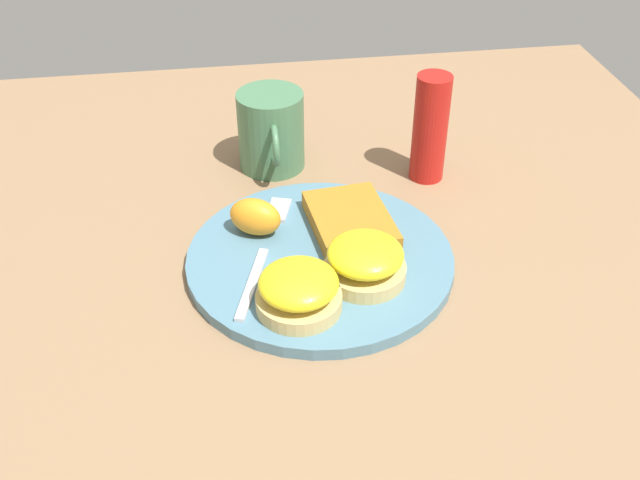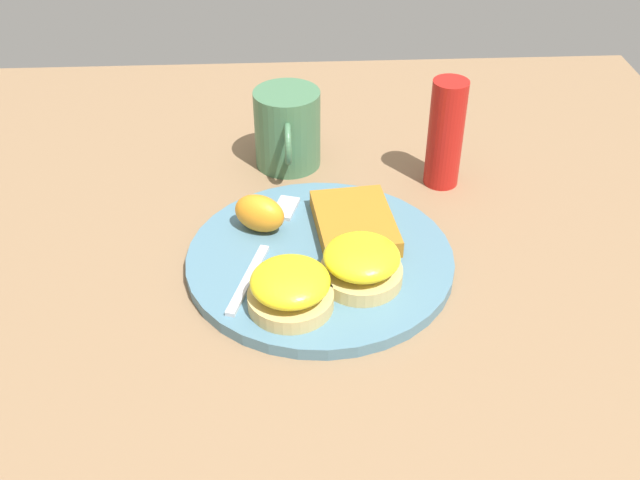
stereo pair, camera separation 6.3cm
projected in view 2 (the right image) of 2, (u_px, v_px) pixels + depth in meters
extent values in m
plane|color=#846647|center=(320.00, 264.00, 0.83)|extent=(1.10, 1.10, 0.00)
cylinder|color=slate|center=(320.00, 260.00, 0.83)|extent=(0.29, 0.29, 0.01)
cylinder|color=tan|center=(291.00, 299.00, 0.75)|extent=(0.09, 0.09, 0.02)
ellipsoid|color=yellow|center=(290.00, 281.00, 0.74)|extent=(0.08, 0.08, 0.03)
cylinder|color=tan|center=(361.00, 274.00, 0.78)|extent=(0.09, 0.09, 0.02)
ellipsoid|color=yellow|center=(362.00, 257.00, 0.77)|extent=(0.08, 0.08, 0.03)
cube|color=#A46A1D|center=(354.00, 223.00, 0.85)|extent=(0.13, 0.10, 0.02)
ellipsoid|color=orange|center=(260.00, 213.00, 0.85)|extent=(0.06, 0.07, 0.04)
cube|color=silver|center=(248.00, 279.00, 0.78)|extent=(0.11, 0.04, 0.00)
cube|color=silver|center=(285.00, 208.00, 0.89)|extent=(0.05, 0.04, 0.00)
cylinder|color=#42704C|center=(287.00, 129.00, 0.97)|extent=(0.09, 0.09, 0.10)
torus|color=#42704C|center=(288.00, 144.00, 0.93)|extent=(0.05, 0.01, 0.05)
cylinder|color=#B21914|center=(446.00, 134.00, 0.92)|extent=(0.04, 0.04, 0.14)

